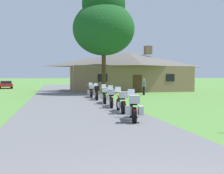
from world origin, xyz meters
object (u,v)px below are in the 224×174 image
Objects in this scene: bystander_gray_shirt_near_lodge at (144,86)px; motorcycle_green_nearest_to_camera at (133,108)px; motorcycle_orange_farthest_in_row at (91,91)px; parked_red_sedan_far_left at (6,84)px; motorcycle_silver_fifth_in_row at (96,93)px; tree_by_lodge_front at (104,22)px; motorcycle_yellow_second_in_row at (121,102)px; motorcycle_black_third_in_row at (111,98)px; motorcycle_yellow_fourth_in_row at (105,95)px.

motorcycle_green_nearest_to_camera is at bearing 147.46° from bystander_gray_shirt_near_lodge.
parked_red_sedan_far_left is at bearing 120.93° from motorcycle_orange_farthest_in_row.
motorcycle_orange_farthest_in_row is (-0.10, 2.33, -0.01)m from motorcycle_silver_fifth_in_row.
tree_by_lodge_front reaches higher than bystander_gray_shirt_near_lodge.
bystander_gray_shirt_near_lodge is at bearing 69.44° from motorcycle_yellow_second_in_row.
motorcycle_yellow_second_in_row is at bearing -84.70° from motorcycle_silver_fifth_in_row.
motorcycle_orange_farthest_in_row is at bearing 101.57° from motorcycle_green_nearest_to_camera.
motorcycle_green_nearest_to_camera is at bearing -84.17° from parked_red_sedan_far_left.
motorcycle_yellow_second_in_row is 0.47× the size of parked_red_sedan_far_left.
motorcycle_green_nearest_to_camera is 0.17× the size of tree_by_lodge_front.
motorcycle_silver_fifth_in_row is at bearing -82.87° from motorcycle_orange_farthest_in_row.
motorcycle_green_nearest_to_camera is 10.56m from motorcycle_silver_fifth_in_row.
motorcycle_black_third_in_row is (0.00, 2.50, 0.00)m from motorcycle_yellow_second_in_row.
tree_by_lodge_front is at bearing 79.52° from motorcycle_silver_fifth_in_row.
motorcycle_silver_fifth_in_row is at bearing 118.96° from bystander_gray_shirt_near_lodge.
motorcycle_green_nearest_to_camera is at bearing -90.44° from motorcycle_yellow_second_in_row.
tree_by_lodge_front is at bearing -64.66° from parked_red_sedan_far_left.
motorcycle_silver_fifth_in_row is 1.00× the size of motorcycle_orange_farthest_in_row.
parked_red_sedan_far_left is (-16.50, 18.96, -0.31)m from bystander_gray_shirt_near_lodge.
motorcycle_orange_farthest_in_row is 0.17× the size of tree_by_lodge_front.
bystander_gray_shirt_near_lodge is at bearing 45.71° from motorcycle_silver_fifth_in_row.
bystander_gray_shirt_near_lodge is 8.03m from tree_by_lodge_front.
motorcycle_yellow_second_in_row is at bearing -84.41° from motorcycle_orange_farthest_in_row.
motorcycle_black_third_in_row is 1.23× the size of bystander_gray_shirt_near_lodge.
motorcycle_yellow_second_in_row is 1.00× the size of motorcycle_silver_fifth_in_row.
bystander_gray_shirt_near_lodge is 25.14m from parked_red_sedan_far_left.
bystander_gray_shirt_near_lodge is at bearing -60.37° from parked_red_sedan_far_left.
motorcycle_black_third_in_row is 7.64m from motorcycle_orange_farthest_in_row.
parked_red_sedan_far_left is at bearing 112.16° from motorcycle_yellow_second_in_row.
parked_red_sedan_far_left is (-10.88, 26.96, 0.03)m from motorcycle_yellow_fourth_in_row.
motorcycle_orange_farthest_in_row is 8.71m from tree_by_lodge_front.
motorcycle_silver_fifth_in_row is 7.56m from bystander_gray_shirt_near_lodge.
motorcycle_yellow_fourth_in_row is 1.00× the size of motorcycle_orange_farthest_in_row.
motorcycle_black_third_in_row is 14.27m from tree_by_lodge_front.
motorcycle_green_nearest_to_camera is 0.99× the size of motorcycle_yellow_fourth_in_row.
bystander_gray_shirt_near_lodge is (5.81, 15.51, 0.34)m from motorcycle_green_nearest_to_camera.
motorcycle_black_third_in_row is at bearing -84.07° from motorcycle_orange_farthest_in_row.
parked_red_sedan_far_left is (-10.87, 29.22, 0.02)m from motorcycle_black_third_in_row.
motorcycle_yellow_fourth_in_row and motorcycle_orange_farthest_in_row have the same top height.
motorcycle_yellow_fourth_in_row is 29.07m from parked_red_sedan_far_left.
motorcycle_green_nearest_to_camera is at bearing -85.41° from motorcycle_orange_farthest_in_row.
motorcycle_yellow_second_in_row is 1.00× the size of motorcycle_orange_farthest_in_row.
bystander_gray_shirt_near_lodge reaches higher than parked_red_sedan_far_left.
motorcycle_yellow_fourth_in_row is (0.01, 4.76, -0.01)m from motorcycle_yellow_second_in_row.
motorcycle_yellow_second_in_row is 1.00× the size of motorcycle_yellow_fourth_in_row.
motorcycle_black_third_in_row is 0.17× the size of tree_by_lodge_front.
motorcycle_green_nearest_to_camera is 1.00× the size of motorcycle_black_third_in_row.
motorcycle_yellow_fourth_in_row is at bearing -79.42° from parked_red_sedan_far_left.
tree_by_lodge_front reaches higher than motorcycle_yellow_fourth_in_row.
parked_red_sedan_far_left is at bearing 29.02° from bystander_gray_shirt_near_lodge.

